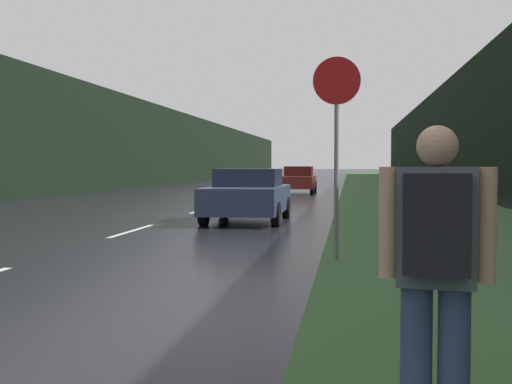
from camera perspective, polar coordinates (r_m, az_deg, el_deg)
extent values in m
cube|color=#33562D|center=(40.51, 11.90, 0.15)|extent=(6.00, 240.00, 0.02)
cube|color=silver|center=(15.30, -10.96, -3.40)|extent=(0.12, 3.00, 0.01)
cube|color=silver|center=(22.00, -4.94, -1.63)|extent=(0.12, 3.00, 0.01)
cube|color=silver|center=(28.85, -1.75, -0.68)|extent=(0.12, 3.00, 0.01)
cube|color=silver|center=(35.75, 0.20, -0.09)|extent=(0.12, 3.00, 0.01)
cube|color=black|center=(52.79, -8.93, 4.05)|extent=(2.00, 140.00, 6.25)
cube|color=black|center=(51.19, 17.98, 5.16)|extent=(2.00, 140.00, 8.28)
cylinder|color=slate|center=(10.25, 7.14, 0.77)|extent=(0.07, 0.07, 2.49)
cylinder|color=#B71414|center=(10.33, 7.19, 9.80)|extent=(0.75, 0.02, 0.75)
cylinder|color=navy|center=(3.68, 14.04, -14.81)|extent=(0.17, 0.17, 0.88)
cylinder|color=navy|center=(3.68, 17.17, -14.84)|extent=(0.17, 0.17, 0.88)
cube|color=#4C5666|center=(3.53, 15.74, -2.99)|extent=(0.43, 0.28, 0.64)
sphere|color=tan|center=(3.52, 15.82, 3.95)|extent=(0.22, 0.22, 0.22)
cylinder|color=tan|center=(3.54, 11.65, -2.65)|extent=(0.10, 0.10, 0.60)
cylinder|color=tan|center=(3.54, 19.83, -2.74)|extent=(0.10, 0.10, 0.60)
cube|color=black|center=(3.33, 15.77, -2.77)|extent=(0.34, 0.22, 0.51)
cube|color=#2D3856|center=(17.45, -0.75, -0.62)|extent=(1.95, 4.22, 0.69)
cube|color=#1B2134|center=(17.64, -0.64, 1.31)|extent=(1.66, 1.90, 0.48)
cylinder|color=black|center=(16.05, 1.78, -2.00)|extent=(0.20, 0.62, 0.62)
cylinder|color=black|center=(16.36, -4.67, -1.92)|extent=(0.20, 0.62, 0.62)
cylinder|color=black|center=(18.65, 2.70, -1.39)|extent=(0.20, 0.62, 0.62)
cylinder|color=black|center=(18.92, -2.89, -1.34)|extent=(0.20, 0.62, 0.62)
cube|color=maroon|center=(34.92, 3.80, 0.90)|extent=(1.72, 4.09, 0.65)
cube|color=#40120F|center=(35.12, 3.83, 1.86)|extent=(1.46, 1.84, 0.52)
cylinder|color=black|center=(33.61, 5.01, 0.34)|extent=(0.20, 0.71, 0.71)
cylinder|color=black|center=(33.75, 2.24, 0.36)|extent=(0.20, 0.71, 0.71)
cylinder|color=black|center=(36.14, 5.24, 0.48)|extent=(0.20, 0.71, 0.71)
cylinder|color=black|center=(36.27, 2.67, 0.50)|extent=(0.20, 0.71, 0.71)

